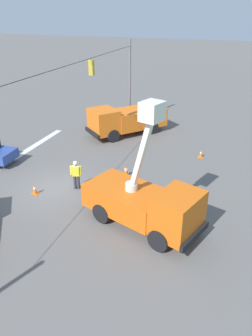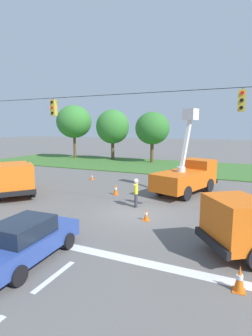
{
  "view_description": "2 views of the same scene",
  "coord_description": "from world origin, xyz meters",
  "px_view_note": "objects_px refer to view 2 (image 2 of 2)",
  "views": [
    {
      "loc": [
        14.31,
        9.42,
        9.55
      ],
      "look_at": [
        0.05,
        4.32,
        2.06
      ],
      "focal_mm": 35.0,
      "sensor_mm": 36.0,
      "label": 1
    },
    {
      "loc": [
        5.37,
        -13.24,
        4.82
      ],
      "look_at": [
        -2.36,
        4.1,
        1.87
      ],
      "focal_mm": 28.0,
      "sensor_mm": 36.0,
      "label": 2
    }
  ],
  "objects_px": {
    "tree_centre": "(152,128)",
    "tree_far_west": "(74,122)",
    "traffic_cone_foreground_right": "(240,279)",
    "traffic_cone_mid_right": "(116,189)",
    "tree_west": "(113,127)",
    "road_worker": "(136,191)",
    "traffic_cone_foreground_left": "(92,177)",
    "sedan_blue": "(26,240)",
    "utility_truck_bucket_lift": "(187,175)",
    "utility_truck_support_far": "(14,176)",
    "traffic_cone_lane_edge_a": "(146,215)"
  },
  "relations": [
    {
      "from": "tree_centre",
      "to": "tree_far_west",
      "type": "bearing_deg",
      "value": -179.8
    },
    {
      "from": "traffic_cone_foreground_right",
      "to": "traffic_cone_mid_right",
      "type": "height_order",
      "value": "traffic_cone_mid_right"
    },
    {
      "from": "tree_west",
      "to": "road_worker",
      "type": "height_order",
      "value": "tree_west"
    },
    {
      "from": "traffic_cone_foreground_left",
      "to": "sedan_blue",
      "type": "bearing_deg",
      "value": -67.7
    },
    {
      "from": "utility_truck_bucket_lift",
      "to": "utility_truck_support_far",
      "type": "height_order",
      "value": "utility_truck_bucket_lift"
    },
    {
      "from": "sedan_blue",
      "to": "tree_centre",
      "type": "bearing_deg",
      "value": 98.99
    },
    {
      "from": "tree_far_west",
      "to": "tree_west",
      "type": "distance_m",
      "value": 6.33
    },
    {
      "from": "tree_centre",
      "to": "utility_truck_support_far",
      "type": "relative_size",
      "value": 1.06
    },
    {
      "from": "utility_truck_bucket_lift",
      "to": "tree_far_west",
      "type": "bearing_deg",
      "value": 143.88
    },
    {
      "from": "utility_truck_bucket_lift",
      "to": "traffic_cone_lane_edge_a",
      "type": "distance_m",
      "value": 6.85
    },
    {
      "from": "utility_truck_bucket_lift",
      "to": "traffic_cone_foreground_right",
      "type": "height_order",
      "value": "utility_truck_bucket_lift"
    },
    {
      "from": "tree_centre",
      "to": "utility_truck_support_far",
      "type": "bearing_deg",
      "value": -101.49
    },
    {
      "from": "tree_centre",
      "to": "traffic_cone_mid_right",
      "type": "relative_size",
      "value": 8.49
    },
    {
      "from": "tree_centre",
      "to": "tree_west",
      "type": "bearing_deg",
      "value": 173.72
    },
    {
      "from": "traffic_cone_lane_edge_a",
      "to": "utility_truck_bucket_lift",
      "type": "bearing_deg",
      "value": 83.45
    },
    {
      "from": "utility_truck_support_far",
      "to": "road_worker",
      "type": "distance_m",
      "value": 9.6
    },
    {
      "from": "tree_centre",
      "to": "traffic_cone_foreground_left",
      "type": "bearing_deg",
      "value": -95.77
    },
    {
      "from": "tree_centre",
      "to": "road_worker",
      "type": "bearing_deg",
      "value": -74.25
    },
    {
      "from": "utility_truck_support_far",
      "to": "road_worker",
      "type": "xyz_separation_m",
      "value": [
        9.59,
        0.39,
        -0.27
      ]
    },
    {
      "from": "traffic_cone_lane_edge_a",
      "to": "tree_centre",
      "type": "bearing_deg",
      "value": 107.71
    },
    {
      "from": "tree_far_west",
      "to": "road_worker",
      "type": "xyz_separation_m",
      "value": [
        18.13,
        -19.55,
        -4.68
      ]
    },
    {
      "from": "utility_truck_bucket_lift",
      "to": "sedan_blue",
      "type": "height_order",
      "value": "utility_truck_bucket_lift"
    },
    {
      "from": "tree_west",
      "to": "traffic_cone_foreground_left",
      "type": "height_order",
      "value": "tree_west"
    },
    {
      "from": "utility_truck_support_far",
      "to": "utility_truck_bucket_lift",
      "type": "bearing_deg",
      "value": 23.78
    },
    {
      "from": "tree_west",
      "to": "traffic_cone_mid_right",
      "type": "distance_m",
      "value": 20.93
    },
    {
      "from": "traffic_cone_foreground_right",
      "to": "traffic_cone_lane_edge_a",
      "type": "relative_size",
      "value": 1.26
    },
    {
      "from": "tree_far_west",
      "to": "traffic_cone_foreground_left",
      "type": "bearing_deg",
      "value": -49.99
    },
    {
      "from": "traffic_cone_foreground_right",
      "to": "traffic_cone_lane_edge_a",
      "type": "height_order",
      "value": "traffic_cone_foreground_right"
    },
    {
      "from": "tree_centre",
      "to": "sedan_blue",
      "type": "relative_size",
      "value": 1.58
    },
    {
      "from": "tree_far_west",
      "to": "sedan_blue",
      "type": "relative_size",
      "value": 1.87
    },
    {
      "from": "traffic_cone_mid_right",
      "to": "traffic_cone_lane_edge_a",
      "type": "distance_m",
      "value": 5.6
    },
    {
      "from": "road_worker",
      "to": "traffic_cone_foreground_left",
      "type": "height_order",
      "value": "road_worker"
    },
    {
      "from": "sedan_blue",
      "to": "road_worker",
      "type": "bearing_deg",
      "value": 81.02
    },
    {
      "from": "tree_far_west",
      "to": "traffic_cone_foreground_left",
      "type": "relative_size",
      "value": 13.54
    },
    {
      "from": "tree_far_west",
      "to": "traffic_cone_mid_right",
      "type": "relative_size",
      "value": 10.08
    },
    {
      "from": "tree_west",
      "to": "tree_far_west",
      "type": "bearing_deg",
      "value": -173.21
    },
    {
      "from": "utility_truck_support_far",
      "to": "sedan_blue",
      "type": "height_order",
      "value": "utility_truck_support_far"
    },
    {
      "from": "tree_west",
      "to": "utility_truck_support_far",
      "type": "relative_size",
      "value": 1.14
    },
    {
      "from": "traffic_cone_mid_right",
      "to": "traffic_cone_foreground_left",
      "type": "bearing_deg",
      "value": 137.93
    },
    {
      "from": "tree_centre",
      "to": "traffic_cone_foreground_right",
      "type": "xyz_separation_m",
      "value": [
        11.43,
        -26.09,
        -4.29
      ]
    },
    {
      "from": "utility_truck_support_far",
      "to": "traffic_cone_foreground_right",
      "type": "height_order",
      "value": "utility_truck_support_far"
    },
    {
      "from": "tree_west",
      "to": "tree_centre",
      "type": "height_order",
      "value": "tree_west"
    },
    {
      "from": "road_worker",
      "to": "tree_west",
      "type": "bearing_deg",
      "value": 120.36
    },
    {
      "from": "utility_truck_bucket_lift",
      "to": "tree_west",
      "type": "bearing_deg",
      "value": 132.07
    },
    {
      "from": "tree_centre",
      "to": "utility_truck_support_far",
      "type": "distance_m",
      "value": 20.68
    },
    {
      "from": "tree_centre",
      "to": "road_worker",
      "type": "distance_m",
      "value": 20.69
    },
    {
      "from": "tree_centre",
      "to": "traffic_cone_foreground_left",
      "type": "height_order",
      "value": "tree_centre"
    },
    {
      "from": "road_worker",
      "to": "utility_truck_support_far",
      "type": "bearing_deg",
      "value": -177.69
    },
    {
      "from": "tree_west",
      "to": "utility_truck_support_far",
      "type": "xyz_separation_m",
      "value": [
        2.3,
        -20.68,
        -3.64
      ]
    },
    {
      "from": "tree_west",
      "to": "sedan_blue",
      "type": "xyz_separation_m",
      "value": [
        10.67,
        -27.97,
        -4.12
      ]
    }
  ]
}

